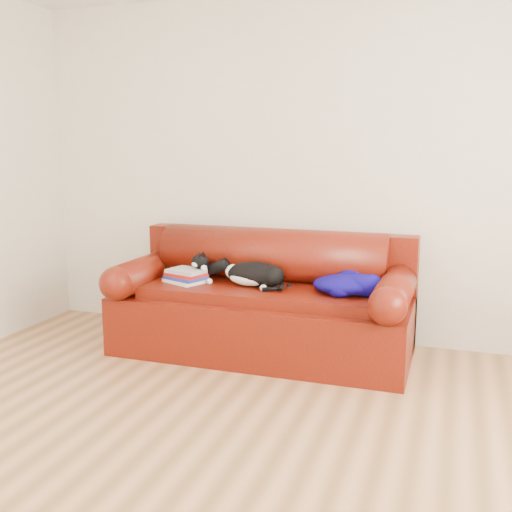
{
  "coord_description": "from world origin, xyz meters",
  "views": [
    {
      "loc": [
        1.08,
        -2.47,
        1.49
      ],
      "look_at": [
        -0.22,
        1.35,
        0.74
      ],
      "focal_mm": 42.0,
      "sensor_mm": 36.0,
      "label": 1
    }
  ],
  "objects_px": {
    "book_stack": "(186,276)",
    "cat": "(254,275)",
    "sofa_base": "(262,321)",
    "blanket": "(347,284)"
  },
  "relations": [
    {
      "from": "cat",
      "to": "blanket",
      "type": "distance_m",
      "value": 0.67
    },
    {
      "from": "sofa_base",
      "to": "cat",
      "type": "relative_size",
      "value": 3.56
    },
    {
      "from": "book_stack",
      "to": "cat",
      "type": "height_order",
      "value": "cat"
    },
    {
      "from": "sofa_base",
      "to": "book_stack",
      "type": "relative_size",
      "value": 6.12
    },
    {
      "from": "sofa_base",
      "to": "book_stack",
      "type": "xyz_separation_m",
      "value": [
        -0.56,
        -0.09,
        0.31
      ]
    },
    {
      "from": "sofa_base",
      "to": "cat",
      "type": "distance_m",
      "value": 0.35
    },
    {
      "from": "cat",
      "to": "blanket",
      "type": "height_order",
      "value": "cat"
    },
    {
      "from": "sofa_base",
      "to": "cat",
      "type": "bearing_deg",
      "value": -139.82
    },
    {
      "from": "sofa_base",
      "to": "book_stack",
      "type": "bearing_deg",
      "value": -171.08
    },
    {
      "from": "sofa_base",
      "to": "cat",
      "type": "height_order",
      "value": "cat"
    }
  ]
}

